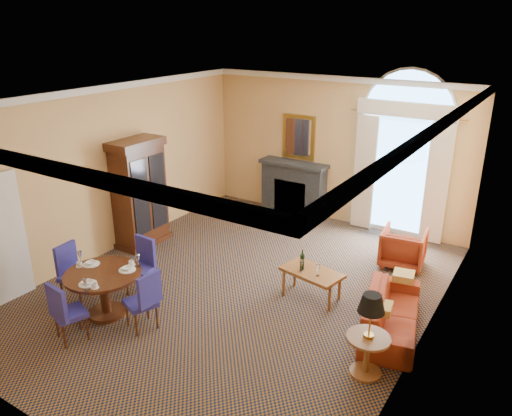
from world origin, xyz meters
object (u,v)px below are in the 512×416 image
Objects in this scene: armoire at (140,195)px; sofa at (392,313)px; dining_table at (104,284)px; side_table at (370,325)px; armchair at (403,248)px; coffee_table at (311,273)px.

armoire reaches higher than sofa.
armoire is 1.86× the size of dining_table.
side_table reaches higher than sofa.
armoire is 5.52m from side_table.
armoire is 2.71m from dining_table.
armoire reaches higher than side_table.
sofa is 2.40× the size of armchair.
armchair is 0.69× the size of side_table.
dining_table is at bearing -168.00° from side_table.
sofa is 1.42m from coffee_table.
dining_table is at bearing -127.56° from coffee_table.
coffee_table is at bearing 41.08° from dining_table.
coffee_table reaches higher than sofa.
dining_table is 4.33m from sofa.
sofa is at bearing -3.07° from armoire.
coffee_table is at bearing 137.87° from side_table.
side_table is at bearing 12.00° from dining_table.
sofa is at bearing 4.64° from coffee_table.
dining_table reaches higher than armchair.
sofa is 2.17m from armchair.
armoire is 1.14× the size of sofa.
armchair is at bearing 99.23° from side_table.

